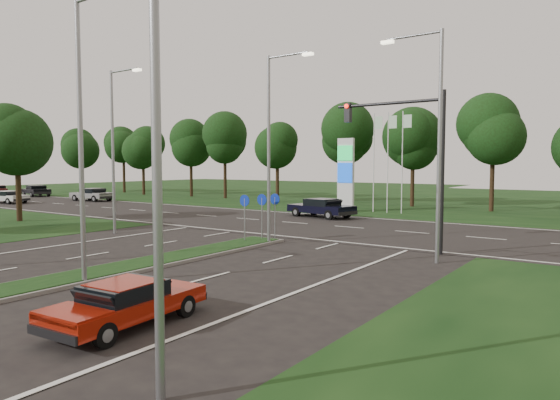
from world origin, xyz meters
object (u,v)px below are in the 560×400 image
Objects in this scene: red_sedan at (126,302)px; navy_sedan at (321,207)px; far_car_a at (92,194)px; far_car_c at (36,190)px; far_car_b at (7,197)px.

navy_sedan reaches higher than red_sedan.
far_car_c is at bearing 81.45° from far_car_a.
far_car_b is (-4.04, -6.84, -0.06)m from far_car_a.
red_sedan is 44.14m from far_car_a.
navy_sedan is 40.87m from far_car_c.
far_car_c is (-49.61, 24.90, 0.15)m from red_sedan.
far_car_a reaches higher than far_car_c.
far_car_a is (-28.24, 0.19, -0.01)m from navy_sedan.
far_car_a is 12.64m from far_car_c.
far_car_b is 11.50m from far_car_c.
navy_sedan is at bearing -95.24° from far_car_a.
far_car_c is at bearing 38.56° from far_car_b.
red_sedan is at bearing -127.93° from far_car_a.
navy_sedan is at bearing 105.56° from red_sedan.
navy_sedan reaches higher than far_car_b.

